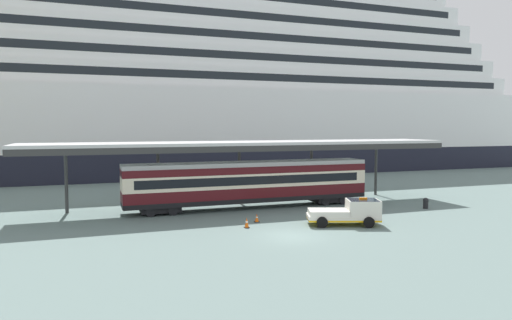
# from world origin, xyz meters

# --- Properties ---
(ground_plane) EXTENTS (400.00, 400.00, 0.00)m
(ground_plane) POSITION_xyz_m (0.00, 0.00, 0.00)
(ground_plane) COLOR slate
(cruise_ship) EXTENTS (122.64, 26.13, 38.31)m
(cruise_ship) POSITION_xyz_m (0.31, 47.00, 13.56)
(cruise_ship) COLOR black
(cruise_ship) RESTS_ON ground
(platform_canopy) EXTENTS (37.72, 5.74, 5.86)m
(platform_canopy) POSITION_xyz_m (0.83, 11.28, 5.61)
(platform_canopy) COLOR #BEBEBE
(platform_canopy) RESTS_ON ground
(train_carriage) EXTENTS (21.79, 2.81, 4.11)m
(train_carriage) POSITION_xyz_m (0.83, 10.86, 2.31)
(train_carriage) COLOR black
(train_carriage) RESTS_ON ground
(service_truck) EXTENTS (5.58, 3.68, 2.02)m
(service_truck) POSITION_xyz_m (5.45, 1.72, 0.99)
(service_truck) COLOR silver
(service_truck) RESTS_ON ground
(traffic_cone_near) EXTENTS (0.36, 0.36, 0.75)m
(traffic_cone_near) POSITION_xyz_m (-1.98, 3.40, 0.37)
(traffic_cone_near) COLOR black
(traffic_cone_near) RESTS_ON ground
(traffic_cone_mid) EXTENTS (0.36, 0.36, 0.64)m
(traffic_cone_mid) POSITION_xyz_m (-0.63, 5.00, 0.31)
(traffic_cone_mid) COLOR black
(traffic_cone_mid) RESTS_ON ground
(quay_bollard) EXTENTS (0.48, 0.48, 0.96)m
(quay_bollard) POSITION_xyz_m (15.28, 5.34, 0.52)
(quay_bollard) COLOR black
(quay_bollard) RESTS_ON ground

